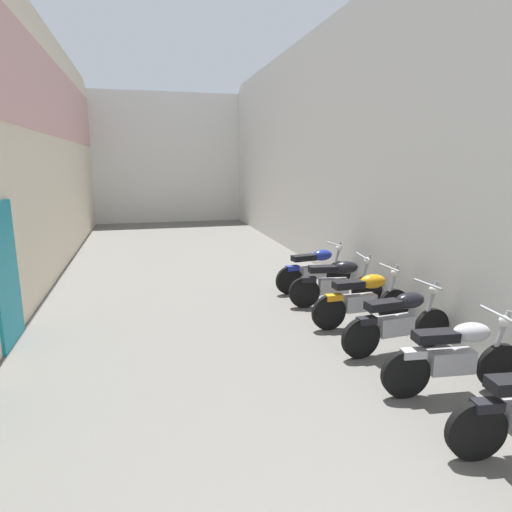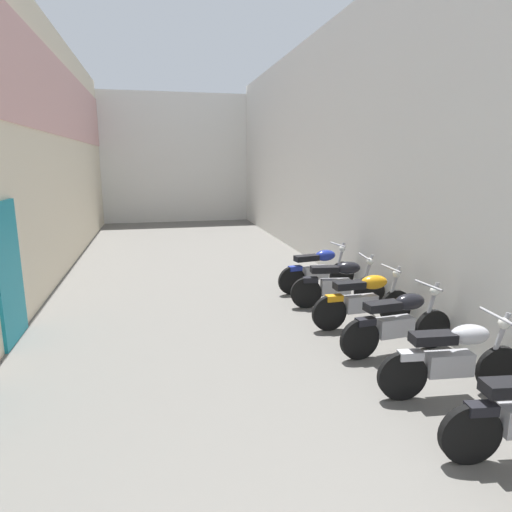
% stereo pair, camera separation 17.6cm
% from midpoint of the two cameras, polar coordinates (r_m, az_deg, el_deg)
% --- Properties ---
extents(ground_plane, '(37.35, 37.35, 0.00)m').
position_cam_midpoint_polar(ground_plane, '(8.66, -4.86, -6.62)').
color(ground_plane, '#66635E').
extents(building_left, '(0.45, 21.35, 6.09)m').
position_cam_midpoint_polar(building_left, '(10.33, -26.89, 12.48)').
color(building_left, beige).
rests_on(building_left, ground).
extents(building_right, '(0.45, 21.35, 6.12)m').
position_cam_midpoint_polar(building_right, '(11.12, 11.89, 13.35)').
color(building_right, silver).
rests_on(building_right, ground).
extents(building_far_end, '(9.59, 2.00, 5.79)m').
position_cam_midpoint_polar(building_far_end, '(21.82, -10.25, 12.30)').
color(building_far_end, silver).
rests_on(building_far_end, ground).
extents(motorcycle_fourth, '(1.85, 0.58, 1.04)m').
position_cam_midpoint_polar(motorcycle_fourth, '(5.91, 25.06, -11.80)').
color(motorcycle_fourth, black).
rests_on(motorcycle_fourth, ground).
extents(motorcycle_fifth, '(1.85, 0.58, 1.04)m').
position_cam_midpoint_polar(motorcycle_fifth, '(6.84, 18.67, -7.99)').
color(motorcycle_fifth, black).
rests_on(motorcycle_fifth, ground).
extents(motorcycle_sixth, '(1.85, 0.58, 1.04)m').
position_cam_midpoint_polar(motorcycle_sixth, '(7.74, 14.46, -5.38)').
color(motorcycle_sixth, black).
rests_on(motorcycle_sixth, ground).
extents(motorcycle_seventh, '(1.84, 0.58, 1.04)m').
position_cam_midpoint_polar(motorcycle_seventh, '(8.66, 11.24, -3.34)').
color(motorcycle_seventh, black).
rests_on(motorcycle_seventh, ground).
extents(motorcycle_eighth, '(1.84, 0.58, 1.04)m').
position_cam_midpoint_polar(motorcycle_eighth, '(9.65, 8.55, -1.63)').
color(motorcycle_eighth, black).
rests_on(motorcycle_eighth, ground).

